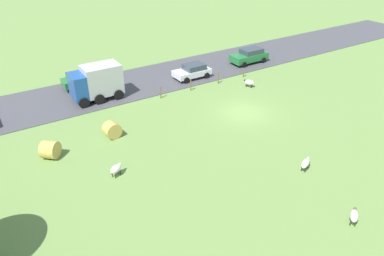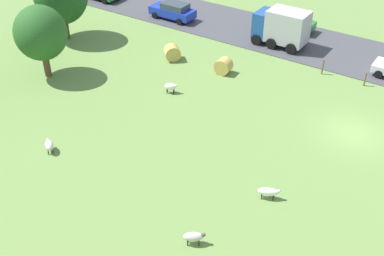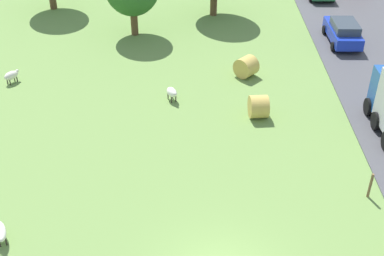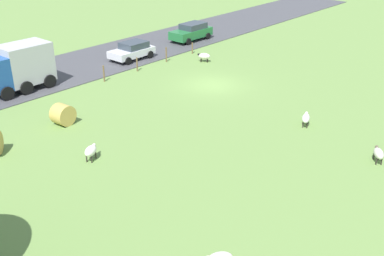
{
  "view_description": "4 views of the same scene",
  "coord_description": "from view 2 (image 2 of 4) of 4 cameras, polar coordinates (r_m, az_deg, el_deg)",
  "views": [
    {
      "loc": [
        -21.81,
        19.45,
        14.96
      ],
      "look_at": [
        -1.66,
        6.6,
        1.27
      ],
      "focal_mm": 34.07,
      "sensor_mm": 36.0,
      "label": 1
    },
    {
      "loc": [
        -27.38,
        -5.49,
        18.33
      ],
      "look_at": [
        -6.77,
        8.35,
        1.1
      ],
      "focal_mm": 44.72,
      "sensor_mm": 36.0,
      "label": 2
    },
    {
      "loc": [
        -0.91,
        -12.24,
        15.04
      ],
      "look_at": [
        -1.24,
        9.09,
        0.77
      ],
      "focal_mm": 46.84,
      "sensor_mm": 36.0,
      "label": 3
    },
    {
      "loc": [
        -20.33,
        25.6,
        11.77
      ],
      "look_at": [
        -5.06,
        8.12,
        0.86
      ],
      "focal_mm": 43.14,
      "sensor_mm": 36.0,
      "label": 4
    }
  ],
  "objects": [
    {
      "name": "sheep_5",
      "position": [
        35.84,
        -2.57,
        4.96
      ],
      "size": [
        0.86,
        1.06,
        0.8
      ],
      "color": "white",
      "rests_on": "ground_plane"
    },
    {
      "name": "hay_bale_0",
      "position": [
        40.68,
        -2.37,
        8.97
      ],
      "size": [
        1.7,
        1.69,
        1.3
      ],
      "primitive_type": "cylinder",
      "rotation": [
        1.57,
        0.0,
        2.39
      ],
      "color": "tan",
      "rests_on": "ground_plane"
    },
    {
      "name": "truck_0",
      "position": [
        43.45,
        10.66,
        11.8
      ],
      "size": [
        2.62,
        4.63,
        3.26
      ],
      "color": "#1E4C99",
      "rests_on": "road_strip"
    },
    {
      "name": "sheep_3",
      "position": [
        31.08,
        -16.67,
        -1.96
      ],
      "size": [
        0.96,
        1.07,
        0.75
      ],
      "color": "silver",
      "rests_on": "ground_plane"
    },
    {
      "name": "sheep_2",
      "position": [
        26.81,
        9.11,
        -7.5
      ],
      "size": [
        0.89,
        1.28,
        0.71
      ],
      "color": "white",
      "rests_on": "ground_plane"
    },
    {
      "name": "fence_post_3",
      "position": [
        39.77,
        15.33,
        7.05
      ],
      "size": [
        0.12,
        0.12,
        1.28
      ],
      "primitive_type": "cylinder",
      "color": "brown",
      "rests_on": "ground_plane"
    },
    {
      "name": "car_0",
      "position": [
        48.77,
        -2.27,
        13.82
      ],
      "size": [
        2.08,
        4.6,
        1.66
      ],
      "color": "#1933B2",
      "rests_on": "road_strip"
    },
    {
      "name": "fence_post_2",
      "position": [
        39.05,
        19.95,
        5.51
      ],
      "size": [
        0.12,
        0.12,
        1.15
      ],
      "primitive_type": "cylinder",
      "color": "brown",
      "rests_on": "ground_plane"
    },
    {
      "name": "hay_bale_1",
      "position": [
        38.57,
        3.78,
        7.38
      ],
      "size": [
        1.12,
        1.37,
        1.28
      ],
      "primitive_type": "cylinder",
      "rotation": [
        1.57,
        0.0,
        1.67
      ],
      "color": "tan",
      "rests_on": "ground_plane"
    },
    {
      "name": "car_3",
      "position": [
        47.13,
        11.96,
        12.28
      ],
      "size": [
        2.05,
        3.86,
        1.57
      ],
      "color": "#237238",
      "rests_on": "road_strip"
    },
    {
      "name": "ground_plane",
      "position": [
        33.41,
        18.68,
        -0.6
      ],
      "size": [
        160.0,
        160.0,
        0.0
      ],
      "primitive_type": "plane",
      "color": "#6B8E47"
    },
    {
      "name": "sheep_0",
      "position": [
        24.15,
        0.2,
        -12.83
      ],
      "size": [
        0.95,
        1.1,
        0.73
      ],
      "color": "beige",
      "rests_on": "ground_plane"
    },
    {
      "name": "tree_0",
      "position": [
        38.57,
        -17.61,
        10.72
      ],
      "size": [
        3.99,
        3.99,
        5.77
      ],
      "color": "brown",
      "rests_on": "ground_plane"
    }
  ]
}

